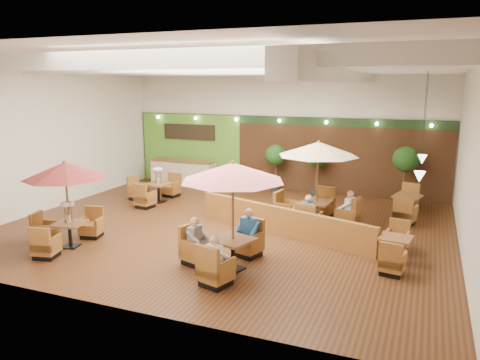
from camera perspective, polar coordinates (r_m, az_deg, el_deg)
The scene contains 17 objects.
room at distance 15.73m, azimuth 0.82°, elevation 8.13°, with size 14.04×14.00×5.52m.
service_counter at distance 21.59m, azimuth -6.98°, elevation 0.87°, with size 3.00×0.75×1.18m.
booth_divider at distance 14.53m, azimuth 5.00°, elevation -5.03°, with size 6.35×0.18×0.88m, color brown.
table_0 at distance 13.99m, azimuth -20.60°, elevation -0.62°, with size 2.45×2.57×2.52m.
table_1 at distance 11.44m, azimuth -1.22°, elevation -1.49°, with size 2.74×2.88×2.80m.
table_2 at distance 15.36m, azimuth 9.45°, elevation 1.40°, with size 2.83×2.83×2.83m.
table_3 at distance 18.86m, azimuth -10.54°, elevation -1.23°, with size 1.79×2.62×1.54m.
table_4 at distance 13.02m, azimuth 18.35°, elevation -8.10°, with size 0.88×2.39×0.87m.
table_5 at distance 17.42m, azimuth 19.63°, elevation -3.07°, with size 1.07×2.74×0.98m.
topiary_0 at distance 19.88m, azimuth 4.40°, elevation 2.79°, with size 0.89×0.89×2.07m.
topiary_1 at distance 19.41m, azimuth 9.33°, elevation 2.68°, with size 0.93×0.93×2.17m.
topiary_2 at distance 18.96m, azimuth 19.52°, elevation 2.14°, with size 0.97×0.97×2.26m.
diner_0 at distance 10.88m, azimuth -3.00°, elevation -9.10°, with size 0.42×0.39×0.78m.
diner_1 at distance 12.65m, azimuth 0.95°, elevation -5.92°, with size 0.45×0.38×0.86m.
diner_2 at distance 12.17m, azimuth -5.34°, elevation -6.82°, with size 0.34×0.41×0.79m.
diner_3 at distance 14.62m, azimuth 8.39°, elevation -3.69°, with size 0.40×0.32×0.81m.
diner_4 at distance 15.42m, azimuth 13.07°, elevation -3.06°, with size 0.38×0.43×0.81m.
Camera 1 is at (5.95, -13.41, 4.62)m, focal length 35.00 mm.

